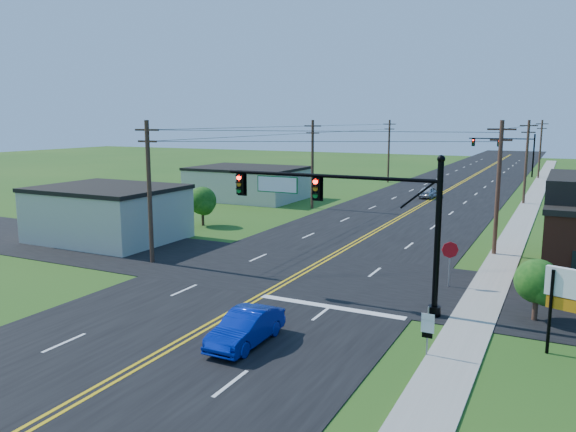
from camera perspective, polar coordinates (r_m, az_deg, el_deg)
The scene contains 21 objects.
ground at distance 23.92m, azimuth -11.52°, elevation -12.59°, with size 260.00×260.00×0.00m, color #214C15.
road_main at distance 69.29m, azimuth 14.81°, elevation 1.97°, with size 16.00×220.00×0.04m, color black.
road_cross at distance 33.63m, azimuth 1.21°, elevation -5.76°, with size 70.00×10.00×0.04m, color black.
sidewalk at distance 58.09m, azimuth 22.92°, elevation 0.09°, with size 2.00×160.00×0.08m, color gray.
signal_mast_main at distance 27.36m, azimuth 5.87°, elevation 0.73°, with size 11.30×0.60×7.48m.
signal_mast_far at distance 97.85m, azimuth 21.15°, elevation 6.48°, with size 10.98×0.60×7.48m.
cream_bldg_near at distance 44.49m, azimuth -17.81°, elevation 0.28°, with size 10.20×8.20×4.10m.
cream_bldg_far at distance 64.71m, azimuth -4.14°, elevation 3.38°, with size 12.20×9.20×3.70m.
utility_pole_left_a at distance 36.18m, azimuth -13.91°, elevation 2.65°, with size 1.80×0.28×9.00m.
utility_pole_left_b at distance 57.43m, azimuth 2.50°, elevation 5.45°, with size 1.80×0.28×9.00m.
utility_pole_left_c at distance 82.77m, azimuth 10.20°, elevation 6.63°, with size 1.80×0.28×9.00m.
utility_pole_right_a at distance 39.73m, azimuth 20.57°, elevation 2.93°, with size 1.80×0.28×9.00m.
utility_pole_right_b at distance 65.56m, azimuth 23.06°, elevation 5.22°, with size 1.80×0.28×9.00m.
utility_pole_right_c at distance 95.47m, azimuth 24.26°, elevation 6.32°, with size 1.80×0.28×9.00m.
shrub_corner at distance 27.75m, azimuth 23.98°, elevation -6.08°, with size 2.00×2.00×2.86m.
tree_left at distance 48.65m, azimuth -8.69°, elevation 1.54°, with size 2.40×2.40×3.37m.
blue_car at distance 23.17m, azimuth -4.30°, elevation -11.33°, with size 1.46×4.20×1.38m, color #071E9E.
distant_car at distance 67.45m, azimuth 14.12°, elevation 2.35°, with size 1.59×3.94×1.34m, color #B6B6BB.
route_sign at distance 22.50m, azimuth 13.99°, elevation -10.96°, with size 0.50×0.08×2.00m.
stop_sign at distance 31.58m, azimuth 16.12°, elevation -3.78°, with size 0.84×0.41×2.55m.
pylon_sign at distance 23.96m, azimuth 26.58°, elevation -7.00°, with size 1.68×0.72×3.47m.
Camera 1 is at (13.86, -17.29, 9.01)m, focal length 35.00 mm.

